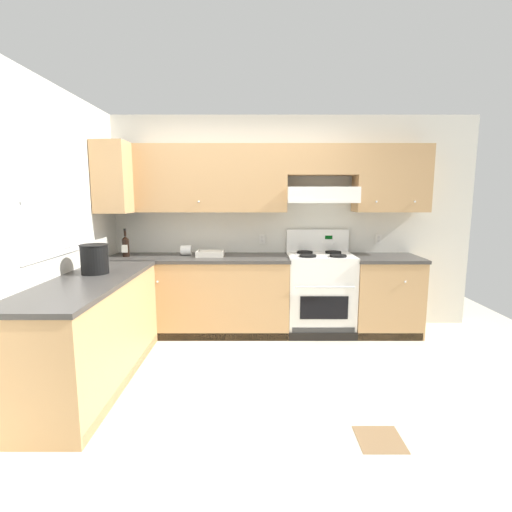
% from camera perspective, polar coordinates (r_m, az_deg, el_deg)
% --- Properties ---
extents(ground_plane, '(7.04, 7.04, 0.00)m').
position_cam_1_polar(ground_plane, '(3.54, -2.89, -18.03)').
color(ground_plane, beige).
extents(floor_accent_tile, '(0.30, 0.30, 0.01)m').
position_cam_1_polar(floor_accent_tile, '(2.95, 17.77, -24.44)').
color(floor_accent_tile, olive).
rests_on(floor_accent_tile, ground_plane).
extents(wall_back, '(4.68, 0.57, 2.55)m').
position_cam_1_polar(wall_back, '(4.69, 2.80, 7.36)').
color(wall_back, silver).
rests_on(wall_back, ground_plane).
extents(wall_left, '(0.47, 4.00, 2.55)m').
position_cam_1_polar(wall_left, '(3.82, -27.53, 3.99)').
color(wall_left, silver).
rests_on(wall_left, ground_plane).
extents(counter_back_run, '(3.60, 0.65, 0.91)m').
position_cam_1_polar(counter_back_run, '(4.54, -1.13, -5.80)').
color(counter_back_run, tan).
rests_on(counter_back_run, ground_plane).
extents(counter_left_run, '(0.63, 1.91, 0.91)m').
position_cam_1_polar(counter_left_run, '(3.64, -23.25, -10.31)').
color(counter_left_run, tan).
rests_on(counter_left_run, ground_plane).
extents(stove, '(0.76, 0.62, 1.20)m').
position_cam_1_polar(stove, '(4.61, 9.34, -5.35)').
color(stove, white).
rests_on(stove, ground_plane).
extents(wine_bottle, '(0.08, 0.08, 0.32)m').
position_cam_1_polar(wine_bottle, '(4.67, -18.89, 1.45)').
color(wine_bottle, black).
rests_on(wine_bottle, counter_back_run).
extents(bowl, '(0.32, 0.22, 0.06)m').
position_cam_1_polar(bowl, '(4.49, -6.91, 0.23)').
color(bowl, beige).
rests_on(bowl, counter_back_run).
extents(bucket, '(0.25, 0.25, 0.27)m').
position_cam_1_polar(bucket, '(3.74, -22.95, -0.34)').
color(bucket, black).
rests_on(bucket, counter_left_run).
extents(paper_towel_roll, '(0.13, 0.12, 0.12)m').
position_cam_1_polar(paper_towel_roll, '(4.63, -10.43, 0.86)').
color(paper_towel_roll, white).
rests_on(paper_towel_roll, counter_back_run).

